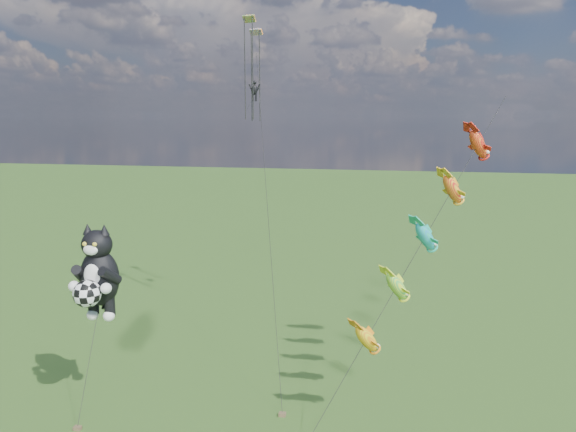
# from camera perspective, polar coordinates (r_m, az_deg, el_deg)

# --- Properties ---
(ground) EXTENTS (300.00, 300.00, 0.00)m
(ground) POSITION_cam_1_polar(r_m,az_deg,el_deg) (38.41, -13.31, -16.58)
(ground) COLOR #1A3D0F
(cat_kite_rig) EXTENTS (2.61, 4.14, 11.06)m
(cat_kite_rig) POSITION_cam_1_polar(r_m,az_deg,el_deg) (34.08, -18.84, -5.57)
(cat_kite_rig) COLOR brown
(cat_kite_rig) RESTS_ON ground
(fish_windsock_rig) EXTENTS (10.87, 11.85, 18.32)m
(fish_windsock_rig) POSITION_cam_1_polar(r_m,az_deg,el_deg) (32.88, 13.72, -2.14)
(fish_windsock_rig) COLOR brown
(fish_windsock_rig) RESTS_ON ground
(parafoil_rig) EXTENTS (6.35, 16.62, 24.50)m
(parafoil_rig) POSITION_cam_1_polar(r_m,az_deg,el_deg) (44.51, -3.39, 13.32)
(parafoil_rig) COLOR brown
(parafoil_rig) RESTS_ON ground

